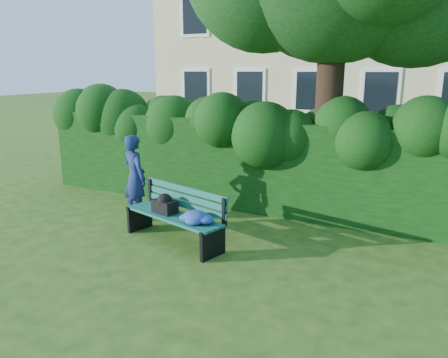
% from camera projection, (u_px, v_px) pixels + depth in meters
% --- Properties ---
extents(ground, '(80.00, 80.00, 0.00)m').
position_uv_depth(ground, '(207.00, 244.00, 7.10)').
color(ground, '#2B4C16').
rests_on(ground, ground).
extents(hedge, '(10.00, 1.00, 1.80)m').
position_uv_depth(hedge, '(260.00, 164.00, 8.79)').
color(hedge, black).
rests_on(hedge, ground).
extents(park_bench, '(1.95, 1.03, 0.89)m').
position_uv_depth(park_bench, '(179.00, 214.00, 7.00)').
color(park_bench, '#0E4639').
rests_on(park_bench, ground).
extents(man_reading, '(0.69, 0.59, 1.60)m').
position_uv_depth(man_reading, '(135.00, 177.00, 8.12)').
color(man_reading, navy).
rests_on(man_reading, ground).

